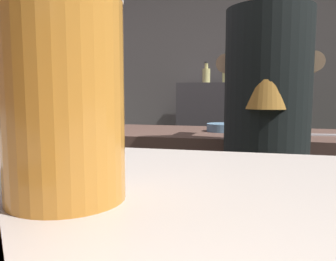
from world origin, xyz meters
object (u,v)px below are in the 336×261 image
object	(u,v)px
mixing_bowl	(221,127)
bottle_soy	(226,74)
mini_fridge	(27,145)
bottle_hot_sauce	(206,75)
chefs_knife	(320,135)
bottle_vinegar	(253,75)
pint_glass_far	(59,89)
bottle_olive_oil	(254,71)
bartender	(266,130)

from	to	relation	value
mixing_bowl	bottle_soy	bearing A→B (deg)	92.81
mini_fridge	bottle_hot_sauce	xyz separation A→B (m)	(1.76, 0.08, 0.67)
chefs_knife	bottle_hot_sauce	distance (m)	1.43
mini_fridge	bottle_vinegar	bearing A→B (deg)	3.02
mini_fridge	mixing_bowl	world-z (taller)	mini_fridge
mini_fridge	bottle_vinegar	distance (m)	2.26
bottle_soy	bottle_vinegar	size ratio (longest dim) A/B	1.10
mini_fridge	chefs_knife	distance (m)	2.74
mini_fridge	bottle_vinegar	size ratio (longest dim) A/B	6.70
chefs_knife	pint_glass_far	size ratio (longest dim) A/B	1.66
bottle_vinegar	pint_glass_far	bearing A→B (deg)	-92.79
bottle_hot_sauce	bottle_vinegar	bearing A→B (deg)	5.52
pint_glass_far	bottle_soy	xyz separation A→B (m)	(-0.09, 2.84, 0.16)
bottle_hot_sauce	bottle_olive_oil	world-z (taller)	bottle_olive_oil
mixing_bowl	pint_glass_far	xyz separation A→B (m)	(0.03, -1.71, 0.20)
chefs_knife	bottle_olive_oil	distance (m)	1.39
bottle_soy	bottle_vinegar	distance (m)	0.23
bartender	mixing_bowl	bearing A→B (deg)	28.73
chefs_knife	mixing_bowl	bearing A→B (deg)	166.19
bartender	bottle_soy	xyz separation A→B (m)	(-0.27, 1.61, 0.31)
bottle_soy	bartender	bearing A→B (deg)	-80.34
mini_fridge	pint_glass_far	xyz separation A→B (m)	(2.02, -2.74, 0.52)
bottle_olive_oil	bottle_soy	distance (m)	0.26
pint_glass_far	bottle_soy	distance (m)	2.84
bartender	bottle_olive_oil	size ratio (longest dim) A/B	6.51
pint_glass_far	bottle_vinegar	size ratio (longest dim) A/B	0.82
chefs_knife	bottle_vinegar	world-z (taller)	bottle_vinegar
bottle_vinegar	bottle_soy	bearing A→B (deg)	-175.88
mini_fridge	bartender	distance (m)	2.70
bartender	bottle_hot_sauce	world-z (taller)	bartender
mini_fridge	bottle_hot_sauce	bearing A→B (deg)	2.46
chefs_knife	mini_fridge	bearing A→B (deg)	150.48
bartender	bottle_vinegar	size ratio (longest dim) A/B	9.38
bottle_olive_oil	bartender	bearing A→B (deg)	-88.89
bartender	mini_fridge	bearing A→B (deg)	59.84
bottle_soy	bottle_vinegar	world-z (taller)	bottle_soy
chefs_knife	bottle_olive_oil	world-z (taller)	bottle_olive_oil
chefs_knife	bottle_soy	size ratio (longest dim) A/B	1.24
bottle_hot_sauce	bottle_vinegar	xyz separation A→B (m)	(0.39, 0.04, -0.00)
mini_fridge	chefs_knife	xyz separation A→B (m)	(2.48, -1.10, 0.31)
bottle_olive_oil	bottle_vinegar	xyz separation A→B (m)	(-0.02, -0.08, -0.03)
bottle_soy	mixing_bowl	bearing A→B (deg)	-87.19
mini_fridge	bottle_vinegar	xyz separation A→B (m)	(2.16, 0.11, 0.67)
mini_fridge	bartender	xyz separation A→B (m)	(2.20, -1.51, 0.37)
chefs_knife	bottle_hot_sauce	xyz separation A→B (m)	(-0.72, 1.18, 0.37)
bottle_hot_sauce	bartender	bearing A→B (deg)	-74.39
mixing_bowl	bottle_hot_sauce	distance (m)	1.18
pint_glass_far	bottle_hot_sauce	xyz separation A→B (m)	(-0.25, 2.81, 0.15)
bottle_vinegar	mixing_bowl	bearing A→B (deg)	-98.44
chefs_knife	bottle_hot_sauce	size ratio (longest dim) A/B	1.33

